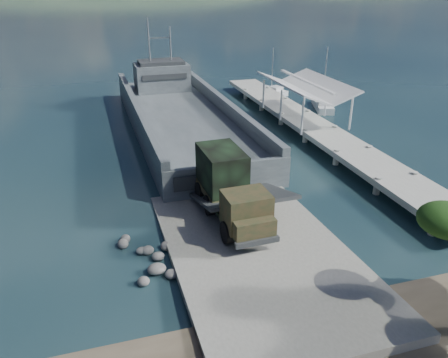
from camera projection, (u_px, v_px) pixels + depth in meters
ground at (252, 246)px, 26.47m from camera, size 1400.00×1400.00×0.00m
boat_ramp at (258, 252)px, 25.49m from camera, size 10.00×18.00×0.50m
shoreline_rocks at (148, 259)px, 25.30m from camera, size 3.20×5.60×0.90m
pier at (308, 117)px, 45.52m from camera, size 6.40×44.00×6.10m
landing_craft at (182, 122)px, 46.34m from camera, size 10.33×38.83×11.48m
military_truck at (229, 187)px, 28.13m from camera, size 3.16×8.88×4.07m
soldier at (227, 224)px, 25.95m from camera, size 0.88×0.78×2.01m
sailboat_near at (323, 105)px, 54.33m from camera, size 3.72×6.55×7.67m
sailboat_far at (272, 91)px, 61.75m from camera, size 3.17×5.49×6.43m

